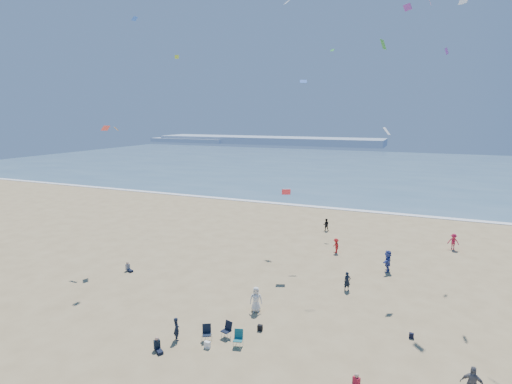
% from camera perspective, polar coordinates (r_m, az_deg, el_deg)
% --- Properties ---
extents(ocean, '(220.00, 100.00, 0.06)m').
position_cam_1_polar(ocean, '(108.39, 17.08, 3.28)').
color(ocean, '#476B84').
rests_on(ocean, ground).
extents(surf_line, '(220.00, 1.20, 0.08)m').
position_cam_1_polar(surf_line, '(59.52, 12.09, -2.40)').
color(surf_line, white).
rests_on(surf_line, ground).
extents(headland_far, '(110.00, 20.00, 3.20)m').
position_cam_1_polar(headland_far, '(195.54, 1.60, 7.40)').
color(headland_far, '#7A8EA8').
rests_on(headland_far, ground).
extents(headland_near, '(40.00, 14.00, 2.00)m').
position_cam_1_polar(headland_near, '(209.02, -9.27, 7.33)').
color(headland_near, '#7A8EA8').
rests_on(headland_near, ground).
extents(standing_flyers, '(20.74, 43.54, 1.94)m').
position_cam_1_polar(standing_flyers, '(29.63, 18.29, -14.87)').
color(standing_flyers, black).
rests_on(standing_flyers, ground).
extents(seated_group, '(21.96, 21.12, 0.84)m').
position_cam_1_polar(seated_group, '(22.78, -11.46, -24.31)').
color(seated_group, silver).
rests_on(seated_group, ground).
extents(chair_cluster, '(2.77, 1.58, 1.00)m').
position_cam_1_polar(chair_cluster, '(25.61, -4.67, -19.59)').
color(chair_cluster, black).
rests_on(chair_cluster, ground).
extents(white_tote, '(0.35, 0.20, 0.40)m').
position_cam_1_polar(white_tote, '(25.29, -6.96, -20.85)').
color(white_tote, white).
rests_on(white_tote, ground).
extents(black_backpack, '(0.30, 0.22, 0.38)m').
position_cam_1_polar(black_backpack, '(26.80, 0.58, -18.82)').
color(black_backpack, black).
rests_on(black_backpack, ground).
extents(navy_bag, '(0.28, 0.18, 0.34)m').
position_cam_1_polar(navy_bag, '(27.74, 21.31, -18.57)').
color(navy_bag, black).
rests_on(navy_bag, ground).
extents(kites_aloft, '(41.90, 41.47, 29.12)m').
position_cam_1_polar(kites_aloft, '(26.00, 20.36, 13.62)').
color(kites_aloft, '#FFA821').
rests_on(kites_aloft, ground).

